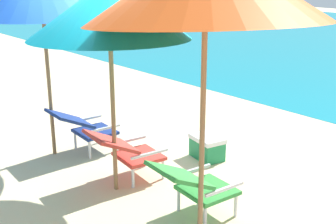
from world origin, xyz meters
name	(u,v)px	position (x,y,z in m)	size (l,w,h in m)	color
ground_plane	(320,110)	(0.00, 4.00, 0.00)	(40.00, 40.00, 0.00)	beige
lounge_chair_left	(83,126)	(-1.11, -0.30, 0.40)	(0.59, 0.91, 0.68)	navy
lounge_chair_center	(126,150)	(-0.03, -0.36, 0.40)	(0.64, 0.94, 0.68)	red
lounge_chair_right	(195,184)	(1.16, -0.36, 0.40)	(0.62, 0.92, 0.68)	#338E3D
beach_umbrella_center	(109,10)	(0.08, -0.59, 2.08)	(2.43, 2.43, 2.41)	olive
cooler_box	(207,147)	(0.16, 0.86, 0.16)	(0.52, 0.40, 0.32)	#1E844C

